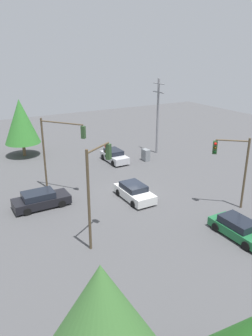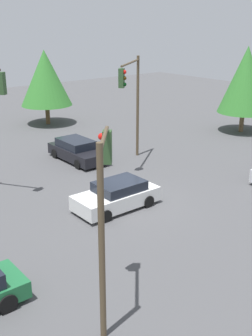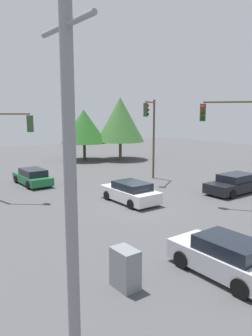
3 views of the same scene
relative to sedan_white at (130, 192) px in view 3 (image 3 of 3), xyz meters
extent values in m
plane|color=#4C4C4F|center=(-0.68, 0.08, -0.65)|extent=(80.00, 80.00, 0.00)
cube|color=silver|center=(0.05, 0.00, -0.13)|extent=(4.21, 1.90, 0.72)
cube|color=black|center=(-0.16, 0.00, 0.46)|extent=(2.32, 1.67, 0.47)
cylinder|color=black|center=(1.36, 0.90, -0.35)|extent=(0.60, 0.22, 0.60)
cylinder|color=black|center=(1.36, -0.90, -0.35)|extent=(0.60, 0.22, 0.60)
cylinder|color=black|center=(-1.26, 0.90, -0.35)|extent=(0.60, 0.22, 0.60)
cylinder|color=black|center=(-1.26, -0.90, -0.35)|extent=(0.60, 0.22, 0.60)
cube|color=silver|center=(-9.64, 3.14, -0.10)|extent=(4.08, 1.76, 0.73)
cube|color=black|center=(-9.84, 3.14, 0.51)|extent=(2.24, 1.55, 0.50)
cylinder|color=black|center=(-8.37, 3.98, -0.32)|extent=(0.66, 0.22, 0.66)
cylinder|color=black|center=(-8.37, 2.31, -0.32)|extent=(0.66, 0.22, 0.66)
cylinder|color=black|center=(-10.90, 3.98, -0.32)|extent=(0.66, 0.22, 0.66)
cube|color=black|center=(-2.53, -7.43, -0.14)|extent=(1.90, 4.58, 0.69)
cube|color=black|center=(-2.53, -7.66, 0.47)|extent=(1.68, 2.52, 0.52)
cylinder|color=black|center=(-3.44, -6.01, -0.35)|extent=(0.22, 0.61, 0.61)
cylinder|color=black|center=(-1.63, -6.01, -0.35)|extent=(0.22, 0.61, 0.61)
cylinder|color=black|center=(-1.63, -8.85, -0.35)|extent=(0.22, 0.61, 0.61)
cube|color=#1E6638|center=(8.85, 3.17, -0.17)|extent=(4.41, 1.77, 0.60)
cube|color=black|center=(8.63, 3.17, 0.39)|extent=(2.43, 1.56, 0.52)
cylinder|color=black|center=(10.22, 4.01, -0.33)|extent=(0.64, 0.22, 0.64)
cylinder|color=black|center=(10.22, 2.33, -0.33)|extent=(0.64, 0.22, 0.64)
cylinder|color=black|center=(7.49, 4.01, -0.33)|extent=(0.64, 0.22, 0.64)
cylinder|color=black|center=(7.49, 2.33, -0.33)|extent=(0.64, 0.22, 0.64)
cylinder|color=brown|center=(5.02, -6.37, 2.75)|extent=(0.18, 0.18, 6.81)
cylinder|color=brown|center=(4.29, -5.29, 5.91)|extent=(1.56, 2.23, 0.12)
cube|color=#2D4C28|center=(3.56, -4.21, 5.28)|extent=(0.42, 0.44, 1.05)
sphere|color=red|center=(3.41, -4.30, 5.62)|extent=(0.22, 0.22, 0.22)
sphere|color=#392605|center=(3.41, -4.30, 5.28)|extent=(0.22, 0.22, 0.22)
sphere|color=black|center=(3.41, -4.30, 4.95)|extent=(0.22, 0.22, 0.22)
cylinder|color=brown|center=(-4.62, -4.58, 5.71)|extent=(3.45, 2.66, 0.12)
cube|color=#2D4C28|center=(-2.93, -3.30, 5.09)|extent=(0.44, 0.43, 1.05)
sphere|color=red|center=(-3.03, -3.16, 5.42)|extent=(0.22, 0.22, 0.22)
sphere|color=#392605|center=(-3.03, -3.16, 5.09)|extent=(0.22, 0.22, 0.22)
sphere|color=black|center=(-3.03, -3.16, 4.75)|extent=(0.22, 0.22, 0.22)
cylinder|color=brown|center=(4.95, 5.85, 5.01)|extent=(1.74, 1.99, 0.12)
cube|color=#2D4C28|center=(4.13, 4.89, 4.38)|extent=(0.43, 0.44, 1.05)
sphere|color=red|center=(4.26, 4.78, 4.72)|extent=(0.22, 0.22, 0.22)
sphere|color=#392605|center=(4.26, 4.78, 4.38)|extent=(0.22, 0.22, 0.22)
sphere|color=black|center=(4.26, 4.78, 4.05)|extent=(0.22, 0.22, 0.22)
cylinder|color=gray|center=(-10.11, 9.36, 3.89)|extent=(0.28, 0.28, 9.07)
cylinder|color=gray|center=(-10.11, 9.36, 6.82)|extent=(2.20, 0.12, 0.12)
cube|color=gray|center=(-8.23, 6.51, 0.03)|extent=(0.97, 0.64, 1.35)
cylinder|color=#4C3823|center=(18.17, -6.89, 0.40)|extent=(0.35, 0.35, 2.10)
cone|color=#286623|center=(18.17, -6.89, 3.43)|extent=(5.57, 5.57, 3.97)
cylinder|color=brown|center=(16.14, -10.77, 0.46)|extent=(0.36, 0.36, 2.21)
cone|color=#3D7033|center=(16.14, -10.77, 4.22)|extent=(5.87, 5.87, 5.32)
camera|label=1|loc=(22.14, -13.48, 11.77)|focal=35.00mm
camera|label=2|loc=(11.55, 15.00, 8.13)|focal=45.00mm
camera|label=3|loc=(-16.34, 12.50, 5.13)|focal=35.00mm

